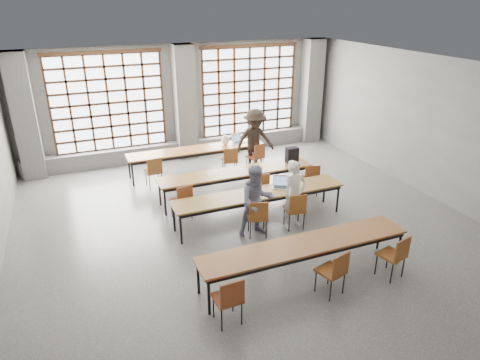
# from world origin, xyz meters

# --- Properties ---
(floor) EXTENTS (11.00, 11.00, 0.00)m
(floor) POSITION_xyz_m (0.00, 0.00, 0.00)
(floor) COLOR #484846
(floor) RESTS_ON ground
(ceiling) EXTENTS (11.00, 11.00, 0.00)m
(ceiling) POSITION_xyz_m (0.00, 0.00, 3.50)
(ceiling) COLOR silver
(ceiling) RESTS_ON floor
(wall_back) EXTENTS (10.00, 0.00, 10.00)m
(wall_back) POSITION_xyz_m (0.00, 5.50, 1.75)
(wall_back) COLOR #595957
(wall_back) RESTS_ON floor
(wall_right) EXTENTS (0.00, 11.00, 11.00)m
(wall_right) POSITION_xyz_m (5.00, 0.00, 1.75)
(wall_right) COLOR #595957
(wall_right) RESTS_ON floor
(column_left) EXTENTS (0.60, 0.55, 3.50)m
(column_left) POSITION_xyz_m (-4.50, 5.22, 1.75)
(column_left) COLOR #585856
(column_left) RESTS_ON floor
(column_mid) EXTENTS (0.60, 0.55, 3.50)m
(column_mid) POSITION_xyz_m (0.00, 5.22, 1.75)
(column_mid) COLOR #585856
(column_mid) RESTS_ON floor
(column_right) EXTENTS (0.60, 0.55, 3.50)m
(column_right) POSITION_xyz_m (4.50, 5.22, 1.75)
(column_right) COLOR #585856
(column_right) RESTS_ON floor
(window_left) EXTENTS (3.32, 0.12, 3.00)m
(window_left) POSITION_xyz_m (-2.25, 5.42, 1.90)
(window_left) COLOR white
(window_left) RESTS_ON wall_back
(window_right) EXTENTS (3.32, 0.12, 3.00)m
(window_right) POSITION_xyz_m (2.25, 5.42, 1.90)
(window_right) COLOR white
(window_right) RESTS_ON wall_back
(sill_ledge) EXTENTS (9.80, 0.35, 0.50)m
(sill_ledge) POSITION_xyz_m (0.00, 5.30, 0.25)
(sill_ledge) COLOR #585856
(sill_ledge) RESTS_ON floor
(desk_row_a) EXTENTS (4.00, 0.70, 0.73)m
(desk_row_a) POSITION_xyz_m (-0.10, 3.78, 0.66)
(desk_row_a) COLOR brown
(desk_row_a) RESTS_ON floor
(desk_row_b) EXTENTS (4.00, 0.70, 0.73)m
(desk_row_b) POSITION_xyz_m (0.33, 1.76, 0.66)
(desk_row_b) COLOR brown
(desk_row_b) RESTS_ON floor
(desk_row_c) EXTENTS (4.00, 0.70, 0.73)m
(desk_row_c) POSITION_xyz_m (0.34, 0.39, 0.66)
(desk_row_c) COLOR brown
(desk_row_c) RESTS_ON floor
(desk_row_d) EXTENTS (4.00, 0.70, 0.73)m
(desk_row_d) POSITION_xyz_m (0.19, -1.88, 0.66)
(desk_row_d) COLOR brown
(desk_row_d) RESTS_ON floor
(chair_back_left) EXTENTS (0.45, 0.46, 0.88)m
(chair_back_left) POSITION_xyz_m (-1.49, 3.15, 0.54)
(chair_back_left) COLOR brown
(chair_back_left) RESTS_ON floor
(chair_back_mid) EXTENTS (0.48, 0.49, 0.88)m
(chair_back_mid) POSITION_xyz_m (0.69, 3.15, 0.54)
(chair_back_mid) COLOR brown
(chair_back_mid) RESTS_ON floor
(chair_back_right) EXTENTS (0.52, 0.52, 0.88)m
(chair_back_right) POSITION_xyz_m (1.53, 3.16, 0.54)
(chair_back_right) COLOR brown
(chair_back_right) RESTS_ON floor
(chair_mid_left) EXTENTS (0.51, 0.52, 0.88)m
(chair_mid_left) POSITION_xyz_m (-1.25, 1.13, 0.54)
(chair_mid_left) COLOR brown
(chair_mid_left) RESTS_ON floor
(chair_mid_centre) EXTENTS (0.51, 0.51, 0.88)m
(chair_mid_centre) POSITION_xyz_m (0.71, 1.13, 0.54)
(chair_mid_centre) COLOR brown
(chair_mid_centre) RESTS_ON floor
(chair_mid_right) EXTENTS (0.48, 0.49, 0.88)m
(chair_mid_right) POSITION_xyz_m (2.12, 1.13, 0.54)
(chair_mid_right) COLOR brown
(chair_mid_right) RESTS_ON floor
(chair_front_left) EXTENTS (0.52, 0.52, 0.88)m
(chair_front_left) POSITION_xyz_m (0.02, -0.24, 0.54)
(chair_front_left) COLOR brown
(chair_front_left) RESTS_ON floor
(chair_front_right) EXTENTS (0.48, 0.48, 0.88)m
(chair_front_right) POSITION_xyz_m (0.93, -0.24, 0.54)
(chair_front_right) COLOR brown
(chair_front_right) RESTS_ON floor
(chair_near_left) EXTENTS (0.44, 0.45, 0.88)m
(chair_near_left) POSITION_xyz_m (-1.50, -2.51, 0.54)
(chair_near_left) COLOR maroon
(chair_near_left) RESTS_ON floor
(chair_near_mid) EXTENTS (0.52, 0.52, 0.88)m
(chair_near_mid) POSITION_xyz_m (0.42, -2.51, 0.54)
(chair_near_mid) COLOR brown
(chair_near_mid) RESTS_ON floor
(chair_near_right) EXTENTS (0.51, 0.51, 0.88)m
(chair_near_right) POSITION_xyz_m (1.71, -2.51, 0.54)
(chair_near_right) COLOR brown
(chair_near_right) RESTS_ON floor
(student_male) EXTENTS (0.64, 0.48, 1.57)m
(student_male) POSITION_xyz_m (0.94, -0.11, 0.78)
(student_male) COLOR silver
(student_male) RESTS_ON floor
(student_female) EXTENTS (0.84, 0.69, 1.59)m
(student_female) POSITION_xyz_m (0.04, -0.11, 0.80)
(student_female) COLOR #191E4B
(student_female) RESTS_ON floor
(student_back) EXTENTS (1.21, 0.70, 1.86)m
(student_back) POSITION_xyz_m (1.50, 3.28, 0.93)
(student_back) COLOR black
(student_back) RESTS_ON floor
(laptop_front) EXTENTS (0.46, 0.44, 0.26)m
(laptop_front) POSITION_xyz_m (0.92, 0.49, 0.79)
(laptop_front) COLOR silver
(laptop_front) RESTS_ON desk_row_c
(laptop_back) EXTENTS (0.46, 0.43, 0.26)m
(laptop_back) POSITION_xyz_m (1.23, 3.89, 0.79)
(laptop_back) COLOR #B4B4B9
(laptop_back) RESTS_ON desk_row_a
(mouse) EXTENTS (0.12, 0.10, 0.04)m
(mouse) POSITION_xyz_m (1.29, 0.37, 0.75)
(mouse) COLOR white
(mouse) RESTS_ON desk_row_c
(green_box) EXTENTS (0.27, 0.16, 0.09)m
(green_box) POSITION_xyz_m (0.29, 0.47, 0.78)
(green_box) COLOR green
(green_box) RESTS_ON desk_row_c
(phone) EXTENTS (0.14, 0.11, 0.01)m
(phone) POSITION_xyz_m (0.52, 0.29, 0.74)
(phone) COLOR black
(phone) RESTS_ON desk_row_c
(paper_sheet_a) EXTENTS (0.31, 0.23, 0.00)m
(paper_sheet_a) POSITION_xyz_m (-0.27, 1.81, 0.73)
(paper_sheet_a) COLOR silver
(paper_sheet_a) RESTS_ON desk_row_b
(paper_sheet_b) EXTENTS (0.36, 0.31, 0.00)m
(paper_sheet_b) POSITION_xyz_m (0.03, 1.71, 0.73)
(paper_sheet_b) COLOR white
(paper_sheet_b) RESTS_ON desk_row_b
(paper_sheet_c) EXTENTS (0.35, 0.30, 0.00)m
(paper_sheet_c) POSITION_xyz_m (0.43, 1.76, 0.73)
(paper_sheet_c) COLOR white
(paper_sheet_c) RESTS_ON desk_row_b
(backpack) EXTENTS (0.32, 0.21, 0.40)m
(backpack) POSITION_xyz_m (1.93, 1.81, 0.93)
(backpack) COLOR black
(backpack) RESTS_ON desk_row_b
(plastic_bag) EXTENTS (0.29, 0.25, 0.29)m
(plastic_bag) POSITION_xyz_m (0.80, 3.83, 0.87)
(plastic_bag) COLOR white
(plastic_bag) RESTS_ON desk_row_a
(red_pouch) EXTENTS (0.22, 0.15, 0.06)m
(red_pouch) POSITION_xyz_m (-1.51, -2.43, 0.50)
(red_pouch) COLOR #A61D14
(red_pouch) RESTS_ON chair_near_left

